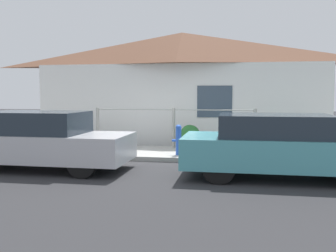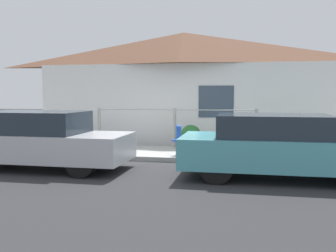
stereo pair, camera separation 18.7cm
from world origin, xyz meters
The scene contains 10 objects.
ground_plane centered at (0.00, 0.00, 0.00)m, with size 60.00×60.00×0.00m, color #2D2D30.
sidewalk centered at (0.00, 1.02, 0.06)m, with size 24.00×2.03×0.12m.
house centered at (0.00, 3.68, 3.06)m, with size 9.92×2.23×3.85m.
fence centered at (0.00, 1.88, 0.77)m, with size 4.90×0.10×1.19m.
car_left centered at (-2.58, -1.34, 0.67)m, with size 4.03×1.67×1.33m.
car_right centered at (2.72, -1.34, 0.67)m, with size 4.08×1.75×1.31m.
fire_hydrant centered at (0.35, 0.47, 0.54)m, with size 0.35×0.15×0.81m.
potted_plant_near_hydrant centered at (0.52, 1.68, 0.50)m, with size 0.60×0.60×0.70m.
potted_plant_by_fence centered at (-2.92, 1.60, 0.39)m, with size 0.33×0.33×0.49m.
potted_plant_corner centered at (3.07, 1.57, 0.47)m, with size 0.46×0.46×0.61m.
Camera 1 is at (1.70, -9.24, 1.73)m, focal length 40.00 mm.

